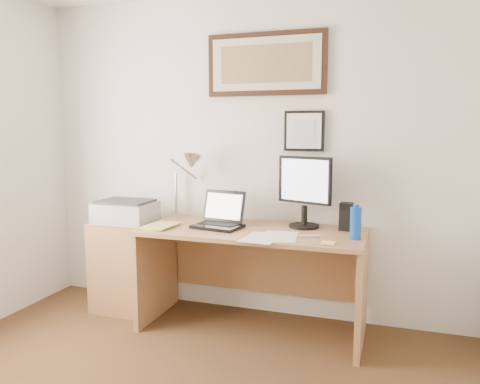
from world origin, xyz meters
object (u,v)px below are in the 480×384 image
at_px(lcd_monitor, 305,188).
at_px(laptop, 220,219).
at_px(side_cabinet, 128,266).
at_px(desk, 255,258).
at_px(water_bottle, 356,223).
at_px(printer, 126,212).
at_px(book, 150,225).

bearing_deg(lcd_monitor, laptop, -164.74).
bearing_deg(side_cabinet, desk, 1.89).
xyz_separation_m(water_bottle, printer, (-1.78, 0.08, -0.04)).
bearing_deg(lcd_monitor, printer, -173.10).
distance_m(side_cabinet, desk, 1.08).
xyz_separation_m(water_bottle, laptop, (-0.98, 0.08, -0.05)).
bearing_deg(printer, book, -25.30).
distance_m(water_bottle, printer, 1.78).
bearing_deg(book, water_bottle, 2.37).
xyz_separation_m(side_cabinet, book, (0.32, -0.18, 0.40)).
height_order(water_bottle, laptop, laptop).
relative_size(side_cabinet, water_bottle, 3.49).
bearing_deg(lcd_monitor, book, -164.26).
bearing_deg(desk, side_cabinet, -178.11).
xyz_separation_m(side_cabinet, laptop, (0.82, -0.03, 0.44)).
xyz_separation_m(book, printer, (-0.30, 0.14, 0.06)).
bearing_deg(water_bottle, desk, 168.28).
height_order(side_cabinet, water_bottle, water_bottle).
relative_size(water_bottle, desk, 0.13).
height_order(side_cabinet, book, book).
bearing_deg(printer, laptop, 0.42).
distance_m(laptop, printer, 0.79).
bearing_deg(printer, desk, 3.95).
bearing_deg(printer, water_bottle, -2.54).
relative_size(side_cabinet, book, 2.77).
bearing_deg(laptop, lcd_monitor, 15.26).
distance_m(desk, laptop, 0.39).
relative_size(book, lcd_monitor, 0.51).
xyz_separation_m(desk, printer, (-1.05, -0.07, 0.30)).
distance_m(side_cabinet, printer, 0.46).
height_order(laptop, lcd_monitor, lcd_monitor).
bearing_deg(lcd_monitor, side_cabinet, -174.70).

